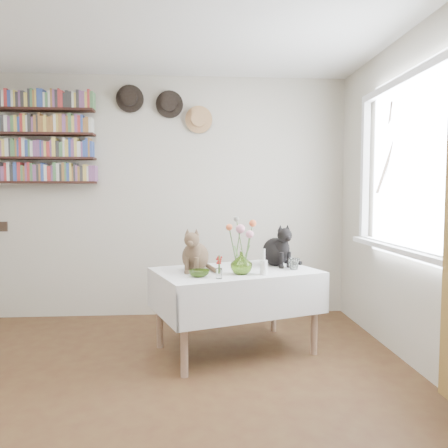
{
  "coord_description": "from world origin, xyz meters",
  "views": [
    {
      "loc": [
        0.38,
        -2.36,
        1.29
      ],
      "look_at": [
        0.62,
        1.02,
        1.05
      ],
      "focal_mm": 35.0,
      "sensor_mm": 36.0,
      "label": 1
    }
  ],
  "objects": [
    {
      "name": "tabby_cat",
      "position": [
        0.4,
        1.1,
        0.85
      ],
      "size": [
        0.3,
        0.34,
        0.35
      ],
      "primitive_type": null,
      "rotation": [
        0.0,
        0.0,
        -0.22
      ],
      "color": "brown",
      "rests_on": "dining_table"
    },
    {
      "name": "dining_table",
      "position": [
        0.72,
        1.12,
        0.5
      ],
      "size": [
        1.45,
        1.17,
        0.67
      ],
      "color": "white",
      "rests_on": "room"
    },
    {
      "name": "room",
      "position": [
        0.0,
        0.0,
        1.25
      ],
      "size": [
        4.08,
        4.58,
        2.58
      ],
      "color": "brown",
      "rests_on": "ground"
    },
    {
      "name": "wall_hats",
      "position": [
        0.12,
        2.19,
        2.17
      ],
      "size": [
        0.98,
        0.09,
        0.48
      ],
      "color": "black",
      "rests_on": "room"
    },
    {
      "name": "green_bowl",
      "position": [
        0.43,
        0.85,
        0.69
      ],
      "size": [
        0.22,
        0.22,
        0.05
      ],
      "primitive_type": "imported",
      "rotation": [
        0.0,
        0.0,
        0.73
      ],
      "color": "#87B541",
      "rests_on": "dining_table"
    },
    {
      "name": "flower_vase",
      "position": [
        0.75,
        0.93,
        0.76
      ],
      "size": [
        0.17,
        0.17,
        0.17
      ],
      "primitive_type": "imported",
      "rotation": [
        0.0,
        0.0,
        0.02
      ],
      "color": "#87B541",
      "rests_on": "dining_table"
    },
    {
      "name": "candlestick",
      "position": [
        0.92,
        0.89,
        0.74
      ],
      "size": [
        0.06,
        0.06,
        0.2
      ],
      "color": "white",
      "rests_on": "dining_table"
    },
    {
      "name": "window",
      "position": [
        1.97,
        0.8,
        1.4
      ],
      "size": [
        0.12,
        1.52,
        1.32
      ],
      "color": "white",
      "rests_on": "room"
    },
    {
      "name": "black_cat",
      "position": [
        1.09,
        1.32,
        0.85
      ],
      "size": [
        0.35,
        0.38,
        0.36
      ],
      "primitive_type": null,
      "rotation": [
        0.0,
        0.0,
        0.41
      ],
      "color": "black",
      "rests_on": "dining_table"
    },
    {
      "name": "flower_bouquet",
      "position": [
        0.75,
        0.94,
        1.01
      ],
      "size": [
        0.17,
        0.12,
        0.39
      ],
      "color": "#4C7233",
      "rests_on": "flower_vase"
    },
    {
      "name": "bookshelf_unit",
      "position": [
        -1.1,
        2.16,
        1.84
      ],
      "size": [
        1.0,
        0.16,
        0.91
      ],
      "color": "#321914",
      "rests_on": "room"
    },
    {
      "name": "drinking_glass",
      "position": [
        1.2,
        1.1,
        0.72
      ],
      "size": [
        0.12,
        0.12,
        0.09
      ],
      "primitive_type": "imported",
      "rotation": [
        0.0,
        0.0,
        0.31
      ],
      "color": "white",
      "rests_on": "dining_table"
    },
    {
      "name": "berry_jar",
      "position": [
        0.57,
        0.77,
        0.75
      ],
      "size": [
        0.05,
        0.05,
        0.19
      ],
      "color": "white",
      "rests_on": "dining_table"
    },
    {
      "name": "porcelain_figurine",
      "position": [
        1.14,
        1.26,
        0.71
      ],
      "size": [
        0.05,
        0.05,
        0.1
      ],
      "color": "white",
      "rests_on": "dining_table"
    }
  ]
}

